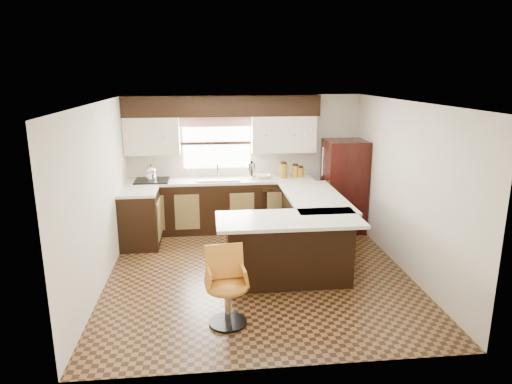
{
  "coord_description": "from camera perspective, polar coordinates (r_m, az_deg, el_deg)",
  "views": [
    {
      "loc": [
        -0.68,
        -6.0,
        2.76
      ],
      "look_at": [
        0.02,
        0.45,
        1.07
      ],
      "focal_mm": 32.0,
      "sensor_mm": 36.0,
      "label": 1
    }
  ],
  "objects": [
    {
      "name": "valance",
      "position": [
        8.19,
        -4.96,
        8.77
      ],
      "size": [
        1.3,
        0.06,
        0.18
      ],
      "primitive_type": "cube",
      "color": "#D19B93",
      "rests_on": "wall_back"
    },
    {
      "name": "percolator",
      "position": [
        8.11,
        -0.58,
        2.69
      ],
      "size": [
        0.14,
        0.14,
        0.29
      ],
      "primitive_type": "cylinder",
      "color": "silver",
      "rests_on": "counter_back"
    },
    {
      "name": "peninsula_long",
      "position": [
        7.19,
        6.85,
        -4.27
      ],
      "size": [
        0.6,
        1.95,
        0.9
      ],
      "primitive_type": "cube",
      "color": "black",
      "rests_on": "floor"
    },
    {
      "name": "mixing_bowl",
      "position": [
        8.16,
        0.89,
        1.96
      ],
      "size": [
        0.28,
        0.28,
        0.07
      ],
      "primitive_type": "imported",
      "rotation": [
        0.0,
        0.0,
        -0.08
      ],
      "color": "white",
      "rests_on": "counter_back"
    },
    {
      "name": "wall_front",
      "position": [
        4.17,
        3.66,
        -7.48
      ],
      "size": [
        4.4,
        0.0,
        4.4
      ],
      "primitive_type": "plane",
      "rotation": [
        -1.57,
        0.0,
        0.0
      ],
      "color": "beige",
      "rests_on": "floor"
    },
    {
      "name": "base_cab_left",
      "position": [
        7.69,
        -14.29,
        -3.37
      ],
      "size": [
        0.6,
        0.7,
        0.9
      ],
      "primitive_type": "cube",
      "color": "black",
      "rests_on": "floor"
    },
    {
      "name": "soffit",
      "position": [
        8.05,
        -4.26,
        10.69
      ],
      "size": [
        3.4,
        0.35,
        0.36
      ],
      "primitive_type": "cube",
      "color": "black",
      "rests_on": "wall_back"
    },
    {
      "name": "sink",
      "position": [
        8.09,
        -4.76,
        1.66
      ],
      "size": [
        0.75,
        0.45,
        0.03
      ],
      "primitive_type": "cube",
      "color": "#B2B2B7",
      "rests_on": "counter_back"
    },
    {
      "name": "ceiling",
      "position": [
        6.05,
        0.27,
        11.15
      ],
      "size": [
        4.4,
        4.4,
        0.0
      ],
      "primitive_type": "plane",
      "rotation": [
        3.14,
        0.0,
        0.0
      ],
      "color": "silver",
      "rests_on": "wall_back"
    },
    {
      "name": "counter_pen_return",
      "position": [
        5.95,
        4.13,
        -3.47
      ],
      "size": [
        1.89,
        0.84,
        0.04
      ],
      "primitive_type": "cube",
      "color": "silver",
      "rests_on": "peninsula_return"
    },
    {
      "name": "counter_pen_long",
      "position": [
        7.07,
        7.36,
        -0.62
      ],
      "size": [
        0.84,
        1.95,
        0.04
      ],
      "primitive_type": "cube",
      "color": "silver",
      "rests_on": "peninsula_long"
    },
    {
      "name": "wall_back",
      "position": [
        8.38,
        -1.43,
        3.84
      ],
      "size": [
        4.4,
        0.0,
        4.4
      ],
      "primitive_type": "plane",
      "rotation": [
        1.57,
        0.0,
        0.0
      ],
      "color": "beige",
      "rests_on": "floor"
    },
    {
      "name": "base_cab_back",
      "position": [
        8.24,
        -4.35,
        -1.75
      ],
      "size": [
        3.3,
        0.6,
        0.9
      ],
      "primitive_type": "cube",
      "color": "black",
      "rests_on": "floor"
    },
    {
      "name": "upper_cab_right",
      "position": [
        8.21,
        3.42,
        7.27
      ],
      "size": [
        1.14,
        0.35,
        0.64
      ],
      "primitive_type": "cube",
      "color": "beige",
      "rests_on": "wall_back"
    },
    {
      "name": "canister_small",
      "position": [
        8.28,
        5.55,
        2.46
      ],
      "size": [
        0.12,
        0.12,
        0.17
      ],
      "primitive_type": "cylinder",
      "color": "olive",
      "rests_on": "counter_back"
    },
    {
      "name": "upper_cab_left",
      "position": [
        8.15,
        -12.86,
        6.88
      ],
      "size": [
        0.94,
        0.35,
        0.64
      ],
      "primitive_type": "cube",
      "color": "beige",
      "rests_on": "wall_back"
    },
    {
      "name": "canister_large",
      "position": [
        8.21,
        3.43,
        2.69
      ],
      "size": [
        0.14,
        0.14,
        0.25
      ],
      "primitive_type": "cylinder",
      "color": "olive",
      "rests_on": "counter_back"
    },
    {
      "name": "floor",
      "position": [
        6.64,
        0.24,
        -9.99
      ],
      "size": [
        4.4,
        4.4,
        0.0
      ],
      "primitive_type": "plane",
      "color": "#49301A",
      "rests_on": "ground"
    },
    {
      "name": "window_pane",
      "position": [
        8.27,
        -4.91,
        6.11
      ],
      "size": [
        1.2,
        0.02,
        0.9
      ],
      "primitive_type": "cube",
      "color": "white",
      "rests_on": "wall_back"
    },
    {
      "name": "counter_back",
      "position": [
        8.12,
        -4.41,
        1.45
      ],
      "size": [
        3.3,
        0.6,
        0.04
      ],
      "primitive_type": "cube",
      "color": "silver",
      "rests_on": "base_cab_back"
    },
    {
      "name": "wall_left",
      "position": [
        6.36,
        -18.89,
        -0.43
      ],
      "size": [
        0.0,
        4.4,
        4.4
      ],
      "primitive_type": "plane",
      "rotation": [
        1.57,
        0.0,
        1.57
      ],
      "color": "beige",
      "rests_on": "floor"
    },
    {
      "name": "dishwasher",
      "position": [
        8.06,
        2.85,
        -2.25
      ],
      "size": [
        0.58,
        0.03,
        0.78
      ],
      "primitive_type": "cube",
      "color": "black",
      "rests_on": "floor"
    },
    {
      "name": "peninsula_return",
      "position": [
        6.2,
        4.09,
        -7.36
      ],
      "size": [
        1.65,
        0.6,
        0.9
      ],
      "primitive_type": "cube",
      "color": "black",
      "rests_on": "floor"
    },
    {
      "name": "cooktop",
      "position": [
        8.14,
        -12.88,
        1.41
      ],
      "size": [
        0.58,
        0.5,
        0.02
      ],
      "primitive_type": "cube",
      "color": "black",
      "rests_on": "counter_back"
    },
    {
      "name": "counter_left",
      "position": [
        7.57,
        -14.52,
        0.04
      ],
      "size": [
        0.6,
        0.7,
        0.04
      ],
      "primitive_type": "cube",
      "color": "silver",
      "rests_on": "base_cab_left"
    },
    {
      "name": "canister_med",
      "position": [
        8.25,
        4.92,
        2.58
      ],
      "size": [
        0.12,
        0.12,
        0.21
      ],
      "primitive_type": "cylinder",
      "color": "olive",
      "rests_on": "counter_back"
    },
    {
      "name": "refrigerator",
      "position": [
        8.27,
        10.92,
        0.74
      ],
      "size": [
        0.7,
        0.67,
        1.64
      ],
      "primitive_type": "cube",
      "color": "black",
      "rests_on": "floor"
    },
    {
      "name": "kettle",
      "position": [
        8.11,
        -13.0,
        2.42
      ],
      "size": [
        0.2,
        0.2,
        0.27
      ],
      "primitive_type": null,
      "color": "silver",
      "rests_on": "cooktop"
    },
    {
      "name": "bar_chair",
      "position": [
        5.21,
        -3.61,
        -11.87
      ],
      "size": [
        0.52,
        0.52,
        0.89
      ],
      "primitive_type": null,
      "rotation": [
        0.0,
        0.0,
        0.11
      ],
      "color": "orange",
      "rests_on": "floor"
    },
    {
      "name": "wall_right",
      "position": [
        6.8,
        18.14,
        0.56
      ],
      "size": [
        0.0,
        4.4,
        4.4
      ],
      "primitive_type": "plane",
      "rotation": [
        1.57,
        0.0,
        -1.57
      ],
      "color": "beige",
      "rests_on": "floor"
    }
  ]
}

